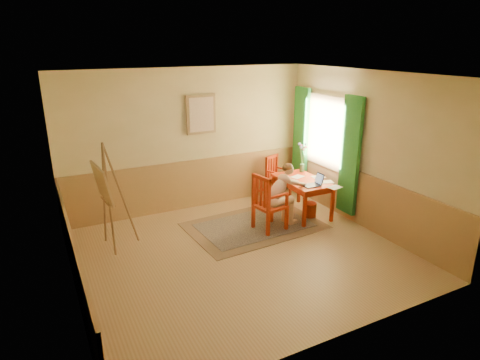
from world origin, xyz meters
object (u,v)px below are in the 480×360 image
chair_back (277,177)px  figure (281,193)px  chair_left (268,203)px  table (302,184)px  easel (105,187)px  laptop (314,183)px

chair_back → figure: (-0.73, -1.30, 0.19)m
chair_left → chair_back: 1.69m
table → easel: size_ratio=0.68×
chair_left → laptop: 0.98m
table → figure: figure is taller
table → chair_back: (0.05, 1.01, -0.17)m
figure → laptop: figure is taller
figure → easel: (-2.95, 0.57, 0.40)m
laptop → easel: 3.67m
figure → easel: bearing=169.0°
chair_left → laptop: chair_left is taller
figure → easel: 3.03m
chair_back → easel: 3.79m
chair_back → easel: easel is taller
laptop → easel: bearing=169.5°
chair_left → figure: (0.30, 0.04, 0.12)m
chair_left → chair_back: size_ratio=1.14×
chair_left → chair_back: chair_left is taller
laptop → easel: easel is taller
figure → table: bearing=23.5°
figure → chair_left: bearing=-172.8°
chair_left → easel: (-2.65, 0.61, 0.53)m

